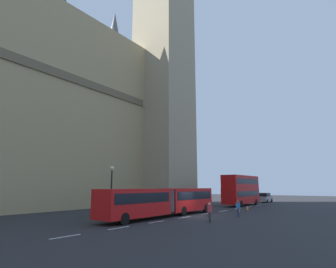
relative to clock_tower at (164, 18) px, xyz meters
name	(u,v)px	position (x,y,z in m)	size (l,w,h in m)	color
ground_plane	(193,216)	(-15.85, -15.99, -38.10)	(160.00, 160.00, 0.00)	#262628
lane_centre_marking	(206,214)	(-12.83, -15.99, -38.09)	(39.00, 0.16, 0.01)	silver
clock_tower	(164,18)	(0.00, 0.00, 0.00)	(10.74, 10.74, 72.44)	tan
articulated_bus	(164,200)	(-18.38, -13.99, -36.35)	(16.87, 2.54, 2.90)	red
double_decker_bus	(241,189)	(3.11, -13.99, -35.39)	(10.47, 2.54, 4.90)	#B20F0F
sedan_lead	(265,198)	(15.38, -13.98, -37.18)	(4.40, 1.86, 1.85)	gray
traffic_cone_west	(209,214)	(-15.02, -17.58, -37.81)	(0.36, 0.36, 0.58)	black
traffic_cone_middle	(239,209)	(-7.92, -17.94, -37.81)	(0.36, 0.36, 0.58)	black
traffic_cone_east	(247,208)	(-4.99, -17.95, -37.81)	(0.36, 0.36, 0.58)	black
street_lamp	(111,187)	(-21.64, -9.49, -35.04)	(0.44, 0.44, 5.27)	black
pedestrian_near_cones	(210,212)	(-19.39, -19.93, -37.18)	(0.45, 0.45, 1.69)	#333333
pedestrian_by_kerb	(238,208)	(-13.97, -20.36, -37.18)	(0.35, 0.45, 1.69)	#262D4C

